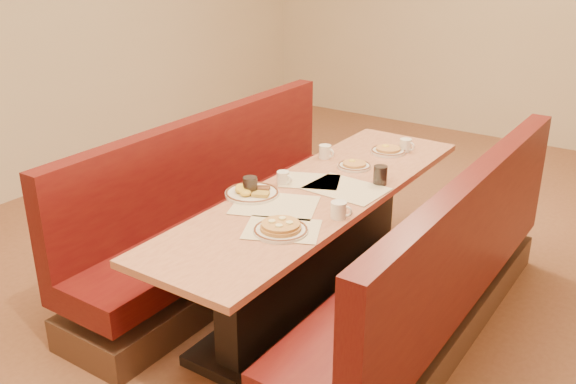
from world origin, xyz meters
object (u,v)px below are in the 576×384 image
Objects in this scene: soda_tumbler_near at (250,187)px; diner_table at (318,249)px; booth_right at (433,286)px; coffee_mug_c at (406,145)px; eggs_plate at (251,192)px; soda_tumbler_mid at (380,175)px; coffee_mug_d at (325,151)px; booth_left at (223,221)px; coffee_mug_a at (339,210)px; pancake_plate at (281,228)px; coffee_mug_b at (283,178)px.

diner_table is at bearing 45.32° from soda_tumbler_near.
coffee_mug_c is at bearing 123.51° from booth_right.
soda_tumbler_mid is at bearing 47.29° from eggs_plate.
soda_tumbler_near is at bearing -84.31° from coffee_mug_d.
soda_tumbler_mid is (0.98, 0.29, 0.44)m from booth_left.
diner_table is at bearing 44.80° from eggs_plate.
coffee_mug_d is (0.02, 0.78, 0.03)m from eggs_plate.
coffee_mug_a is at bearing 2.29° from soda_tumbler_near.
soda_tumbler_mid is at bearing 83.83° from coffee_mug_a.
pancake_plate is at bearing -97.58° from soda_tumbler_mid.
eggs_plate is 1.27m from coffee_mug_c.
coffee_mug_a is at bearing -149.86° from booth_right.
diner_table is 21.21× the size of coffee_mug_a.
coffee_mug_b is 0.91× the size of soda_tumbler_mid.
soda_tumbler_mid reaches higher than coffee_mug_c.
coffee_mug_c is 1.01× the size of soda_tumbler_mid.
coffee_mug_b is 0.91× the size of coffee_mug_c.
eggs_plate is at bearing 144.05° from pancake_plate.
coffee_mug_b is 1.02m from coffee_mug_c.
soda_tumbler_near is at bearing 172.03° from coffee_mug_a.
soda_tumbler_near is at bearing -97.40° from coffee_mug_c.
coffee_mug_d is (-0.03, 0.54, 0.00)m from coffee_mug_b.
coffee_mug_d reaches higher than pancake_plate.
eggs_plate is at bearing -31.35° from booth_left.
booth_right is 8.14× the size of eggs_plate.
coffee_mug_c and coffee_mug_d have the same top height.
eggs_plate is (0.45, -0.28, 0.41)m from booth_left.
booth_right is 24.18× the size of coffee_mug_b.
booth_right is at bearing -30.68° from soda_tumbler_mid.
booth_left is (-0.73, 0.00, -0.01)m from diner_table.
coffee_mug_b is (-0.51, 0.23, -0.01)m from coffee_mug_a.
coffee_mug_d is at bearing 88.77° from eggs_plate.
coffee_mug_d is (-0.26, 0.51, 0.42)m from diner_table.
eggs_plate is at bearing -84.21° from coffee_mug_d.
soda_tumbler_near is at bearing -132.46° from soda_tumbler_mid.
pancake_plate is 0.65m from coffee_mug_b.
soda_tumbler_mid is at bearing 47.54° from soda_tumbler_near.
diner_table is 24.18× the size of coffee_mug_b.
booth_right is 1.14m from soda_tumbler_near.
coffee_mug_a reaches higher than eggs_plate.
booth_left is 24.18× the size of coffee_mug_b.
diner_table is 0.57m from coffee_mug_a.
soda_tumbler_near is 0.78m from soda_tumbler_mid.
booth_left is at bearing 180.00° from diner_table.
coffee_mug_a is 0.55m from soda_tumbler_mid.
coffee_mug_c is at bearing 101.13° from soda_tumbler_mid.
coffee_mug_a is at bearing -71.26° from coffee_mug_c.
coffee_mug_a is (-0.45, -0.26, 0.43)m from booth_right.
soda_tumbler_mid reaches higher than coffee_mug_d.
coffee_mug_a is at bearing -42.59° from diner_table.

